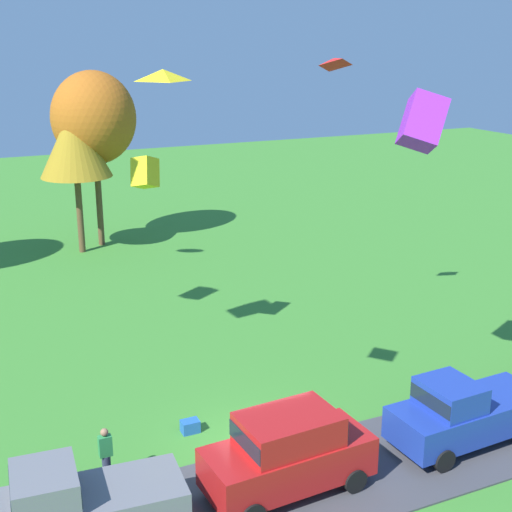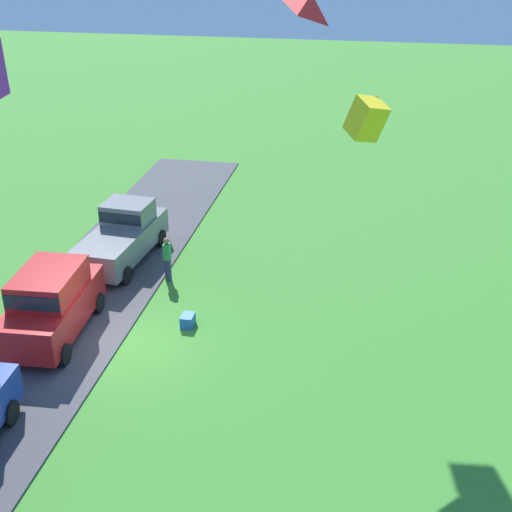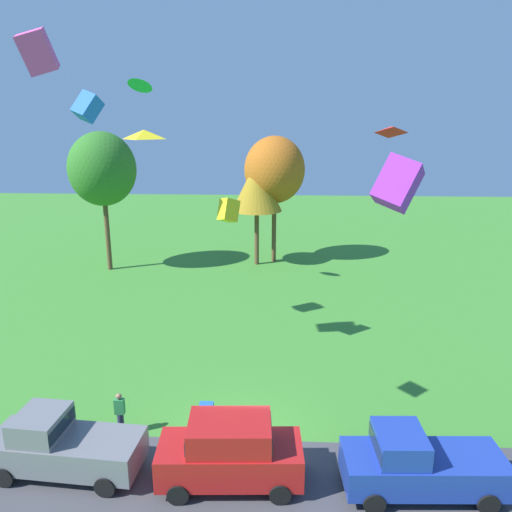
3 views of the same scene
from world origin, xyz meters
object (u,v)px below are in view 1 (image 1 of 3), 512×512
car_pickup_far_end (73,506)px  kite_box_high_right (145,172)px  car_suv_mid_row (288,450)px  cooler_box (190,426)px  tree_left_of_center (94,118)px  kite_diamond_trailing_tail (163,75)px  tree_center_back (74,142)px  car_pickup_near_entrance (463,411)px  kite_diamond_low_drifter (334,62)px  person_beside_suv (106,456)px  kite_box_mid_center (423,122)px

car_pickup_far_end → kite_box_high_right: size_ratio=5.06×
car_suv_mid_row → cooler_box: bearing=108.9°
tree_left_of_center → cooler_box: (-2.37, -22.21, -7.27)m
kite_diamond_trailing_tail → tree_center_back: bearing=84.6°
car_pickup_near_entrance → kite_diamond_low_drifter: (0.27, 8.67, 9.89)m
cooler_box → car_pickup_far_end: bearing=-139.0°
car_pickup_far_end → cooler_box: size_ratio=9.17×
kite_diamond_low_drifter → person_beside_suv: bearing=-149.8°
person_beside_suv → kite_box_high_right: bearing=63.6°
person_beside_suv → car_pickup_far_end: bearing=-121.0°
kite_diamond_trailing_tail → kite_diamond_low_drifter: bearing=38.6°
kite_box_high_right → tree_center_back: bearing=88.0°
tree_left_of_center → kite_diamond_trailing_tail: kite_diamond_trailing_tail is taller
cooler_box → kite_diamond_trailing_tail: bearing=-116.8°
person_beside_suv → kite_diamond_trailing_tail: size_ratio=1.68×
kite_box_high_right → kite_box_mid_center: size_ratio=0.72×
tree_center_back → tree_left_of_center: 2.03m
kite_diamond_trailing_tail → tree_left_of_center: bearing=81.7°
person_beside_suv → kite_diamond_low_drifter: 15.84m
tree_left_of_center → kite_diamond_low_drifter: size_ratio=9.61×
person_beside_suv → cooler_box: size_ratio=3.05×
car_suv_mid_row → car_pickup_near_entrance: 5.89m
car_pickup_near_entrance → kite_box_high_right: bearing=125.7°
tree_left_of_center → kite_box_mid_center: bearing=-80.6°
kite_diamond_trailing_tail → kite_diamond_low_drifter: (8.77, 7.01, -0.03)m
person_beside_suv → kite_diamond_trailing_tail: (1.76, -0.87, 10.16)m
car_pickup_near_entrance → cooler_box: car_pickup_near_entrance is taller
car_pickup_near_entrance → person_beside_suv: 10.57m
person_beside_suv → kite_box_high_right: kite_box_high_right is taller
cooler_box → kite_box_high_right: (0.45, 5.36, 7.12)m
car_pickup_near_entrance → kite_diamond_trailing_tail: bearing=168.9°
car_suv_mid_row → kite_box_high_right: kite_box_high_right is taller
kite_box_high_right → car_pickup_far_end: bearing=-117.5°
kite_box_high_right → cooler_box: bearing=-94.8°
car_suv_mid_row → cooler_box: (-1.37, 4.01, -1.10)m
car_pickup_near_entrance → car_suv_mid_row: bearing=179.2°
car_pickup_far_end → cooler_box: 5.77m
tree_center_back → tree_left_of_center: (1.36, 1.01, 1.12)m
cooler_box → car_pickup_near_entrance: bearing=-29.5°
car_pickup_far_end → car_pickup_near_entrance: bearing=-1.8°
car_suv_mid_row → tree_left_of_center: tree_left_of_center is taller
kite_diamond_low_drifter → tree_left_of_center: bearing=106.3°
car_pickup_far_end → kite_box_mid_center: 13.74m
kite_diamond_trailing_tail → kite_box_mid_center: kite_diamond_trailing_tail is taller
tree_center_back → car_suv_mid_row: bearing=-89.2°
car_pickup_far_end → car_suv_mid_row: car_suv_mid_row is taller
car_pickup_near_entrance → cooler_box: bearing=150.5°
kite_diamond_trailing_tail → cooler_box: bearing=63.2°
cooler_box → kite_diamond_low_drifter: 13.94m
car_suv_mid_row → car_pickup_far_end: bearing=177.2°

